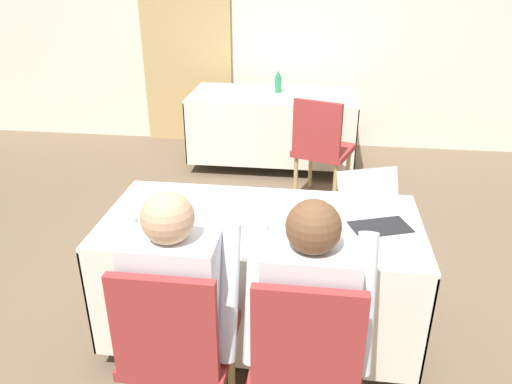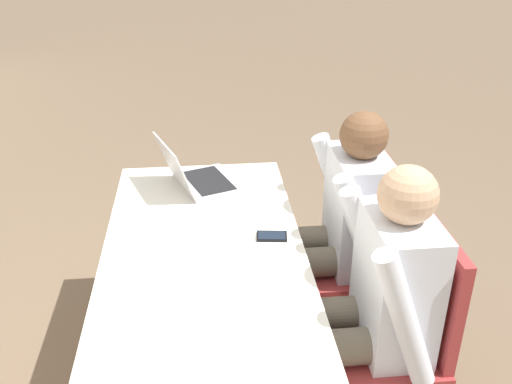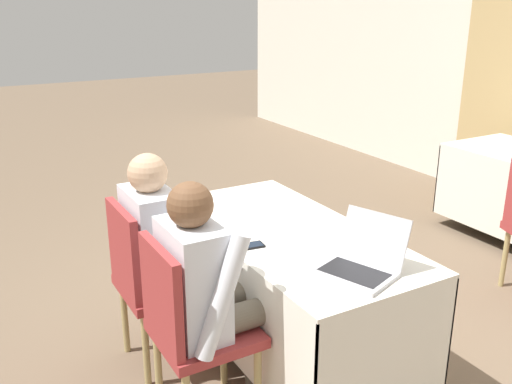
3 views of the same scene
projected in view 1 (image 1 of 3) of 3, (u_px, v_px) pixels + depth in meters
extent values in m
plane|color=brown|center=(260.00, 333.00, 2.84)|extent=(24.00, 24.00, 0.00)
cube|color=silver|center=(299.00, 20.00, 5.21)|extent=(12.00, 0.06, 2.70)
cube|color=tan|center=(185.00, 21.00, 5.31)|extent=(0.99, 0.04, 2.65)
cube|color=white|center=(261.00, 222.00, 2.53)|extent=(1.61, 0.78, 0.02)
cube|color=white|center=(251.00, 320.00, 2.32)|extent=(1.61, 0.01, 0.60)
cube|color=white|center=(268.00, 237.00, 3.01)|extent=(1.61, 0.01, 0.60)
cube|color=white|center=(117.00, 262.00, 2.76)|extent=(0.01, 0.78, 0.60)
cube|color=white|center=(415.00, 284.00, 2.57)|extent=(0.01, 0.78, 0.60)
cylinder|color=#333333|center=(261.00, 326.00, 2.82)|extent=(0.06, 0.06, 0.11)
cube|color=white|center=(273.00, 95.00, 4.85)|extent=(1.61, 0.78, 0.02)
cube|color=white|center=(269.00, 138.00, 4.64)|extent=(1.61, 0.01, 0.60)
cube|color=white|center=(276.00, 115.00, 5.33)|extent=(1.61, 0.01, 0.60)
cube|color=white|center=(195.00, 123.00, 5.08)|extent=(0.01, 0.78, 0.60)
cube|color=white|center=(354.00, 129.00, 4.89)|extent=(0.01, 0.78, 0.60)
cylinder|color=#333333|center=(272.00, 159.00, 5.14)|extent=(0.06, 0.06, 0.11)
cube|color=#B7B7BC|center=(380.00, 229.00, 2.42)|extent=(0.39, 0.34, 0.02)
cube|color=black|center=(380.00, 227.00, 2.42)|extent=(0.33, 0.26, 0.00)
cube|color=#B7B7BC|center=(368.00, 192.00, 2.52)|extent=(0.33, 0.19, 0.23)
cube|color=black|center=(368.00, 192.00, 2.52)|extent=(0.30, 0.17, 0.20)
cube|color=black|center=(272.00, 248.00, 2.27)|extent=(0.09, 0.13, 0.01)
cube|color=#192333|center=(272.00, 247.00, 2.27)|extent=(0.08, 0.12, 0.00)
cube|color=white|center=(258.00, 220.00, 2.52)|extent=(0.30, 0.35, 0.00)
cube|color=white|center=(150.00, 213.00, 2.59)|extent=(0.24, 0.32, 0.00)
cylinder|color=#288456|center=(278.00, 84.00, 4.87)|extent=(0.07, 0.07, 0.16)
cone|color=#288456|center=(278.00, 73.00, 4.82)|extent=(0.06, 0.06, 0.06)
cylinder|color=silver|center=(278.00, 70.00, 4.81)|extent=(0.03, 0.03, 0.01)
cylinder|color=tan|center=(231.00, 360.00, 2.36)|extent=(0.04, 0.04, 0.43)
cylinder|color=tan|center=(159.00, 353.00, 2.41)|extent=(0.04, 0.04, 0.43)
cube|color=#9E3333|center=(182.00, 344.00, 2.13)|extent=(0.44, 0.44, 0.05)
cube|color=#9E3333|center=(164.00, 329.00, 1.84)|extent=(0.40, 0.04, 0.45)
cylinder|color=tan|center=(344.00, 371.00, 2.30)|extent=(0.04, 0.04, 0.43)
cylinder|color=tan|center=(268.00, 363.00, 2.34)|extent=(0.04, 0.04, 0.43)
cube|color=#9E3333|center=(306.00, 355.00, 2.06)|extent=(0.44, 0.44, 0.05)
cube|color=#9E3333|center=(307.00, 342.00, 1.78)|extent=(0.40, 0.04, 0.45)
cylinder|color=tan|center=(348.00, 172.00, 4.42)|extent=(0.04, 0.04, 0.43)
cylinder|color=tan|center=(310.00, 166.00, 4.56)|extent=(0.04, 0.04, 0.43)
cylinder|color=tan|center=(335.00, 187.00, 4.14)|extent=(0.04, 0.04, 0.43)
cylinder|color=tan|center=(296.00, 179.00, 4.28)|extent=(0.04, 0.04, 0.43)
cube|color=#9E3333|center=(324.00, 150.00, 4.25)|extent=(0.56, 0.56, 0.05)
cube|color=#9E3333|center=(317.00, 129.00, 3.98)|extent=(0.40, 0.17, 0.45)
cylinder|color=#665B4C|center=(209.00, 309.00, 2.19)|extent=(0.13, 0.42, 0.13)
cylinder|color=#665B4C|center=(169.00, 306.00, 2.21)|extent=(0.13, 0.42, 0.13)
cylinder|color=#665B4C|center=(219.00, 335.00, 2.48)|extent=(0.10, 0.10, 0.48)
cylinder|color=#665B4C|center=(184.00, 332.00, 2.50)|extent=(0.10, 0.10, 0.48)
cube|color=silver|center=(174.00, 296.00, 1.96)|extent=(0.36, 0.22, 0.52)
cylinder|color=silver|center=(229.00, 293.00, 1.97)|extent=(0.08, 0.26, 0.54)
cylinder|color=silver|center=(126.00, 285.00, 2.02)|extent=(0.08, 0.26, 0.54)
sphere|color=tan|center=(168.00, 218.00, 1.81)|extent=(0.20, 0.20, 0.20)
cylinder|color=#665B4C|center=(329.00, 319.00, 2.13)|extent=(0.13, 0.42, 0.13)
cylinder|color=#665B4C|center=(287.00, 316.00, 2.15)|extent=(0.13, 0.42, 0.13)
cylinder|color=#665B4C|center=(325.00, 344.00, 2.42)|extent=(0.10, 0.10, 0.48)
cylinder|color=#665B4C|center=(288.00, 341.00, 2.44)|extent=(0.10, 0.10, 0.48)
cube|color=silver|center=(309.00, 307.00, 1.90)|extent=(0.36, 0.22, 0.52)
cylinder|color=silver|center=(364.00, 304.00, 1.91)|extent=(0.08, 0.26, 0.54)
cylinder|color=silver|center=(256.00, 295.00, 1.95)|extent=(0.08, 0.26, 0.54)
sphere|color=brown|center=(313.00, 227.00, 1.75)|extent=(0.20, 0.20, 0.20)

